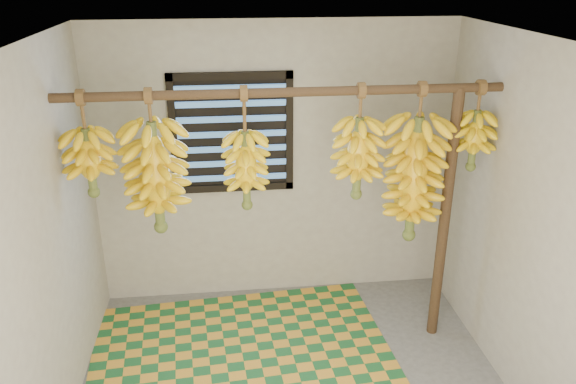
{
  "coord_description": "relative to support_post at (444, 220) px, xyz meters",
  "views": [
    {
      "loc": [
        -0.41,
        -2.95,
        2.8
      ],
      "look_at": [
        0.0,
        0.55,
        1.35
      ],
      "focal_mm": 35.0,
      "sensor_mm": 36.0,
      "label": 1
    }
  ],
  "objects": [
    {
      "name": "ceiling",
      "position": [
        -1.2,
        -0.7,
        1.4
      ],
      "size": [
        3.0,
        3.0,
        0.01
      ],
      "primitive_type": "cube",
      "color": "silver",
      "rests_on": "wall_back"
    },
    {
      "name": "wall_back",
      "position": [
        -1.2,
        0.8,
        0.2
      ],
      "size": [
        3.0,
        0.01,
        2.4
      ],
      "primitive_type": "cube",
      "color": "gray",
      "rests_on": "floor"
    },
    {
      "name": "wall_left",
      "position": [
        -2.71,
        -0.7,
        0.2
      ],
      "size": [
        0.01,
        3.0,
        2.4
      ],
      "primitive_type": "cube",
      "color": "gray",
      "rests_on": "floor"
    },
    {
      "name": "wall_right",
      "position": [
        0.3,
        -0.7,
        0.2
      ],
      "size": [
        0.01,
        3.0,
        2.4
      ],
      "primitive_type": "cube",
      "color": "gray",
      "rests_on": "floor"
    },
    {
      "name": "window",
      "position": [
        -1.55,
        0.78,
        0.5
      ],
      "size": [
        1.0,
        0.04,
        1.0
      ],
      "color": "black",
      "rests_on": "wall_back"
    },
    {
      "name": "hanging_pole",
      "position": [
        -1.2,
        0.0,
        1.0
      ],
      "size": [
        3.0,
        0.06,
        0.06
      ],
      "primitive_type": "cylinder",
      "rotation": [
        0.0,
        1.57,
        0.0
      ],
      "color": "#422E1A",
      "rests_on": "wall_left"
    },
    {
      "name": "support_post",
      "position": [
        0.0,
        0.0,
        0.0
      ],
      "size": [
        0.08,
        0.08,
        2.0
      ],
      "primitive_type": "cylinder",
      "color": "#422E1A",
      "rests_on": "floor"
    },
    {
      "name": "woven_mat",
      "position": [
        -1.54,
        -0.21,
        -0.99
      ],
      "size": [
        2.4,
        1.98,
        0.01
      ],
      "primitive_type": "cube",
      "rotation": [
        0.0,
        0.0,
        0.08
      ],
      "color": "#185428",
      "rests_on": "floor"
    },
    {
      "name": "banana_bunch_a",
      "position": [
        -2.51,
        -0.0,
        0.56
      ],
      "size": [
        0.33,
        0.33,
        0.72
      ],
      "color": "brown",
      "rests_on": "hanging_pole"
    },
    {
      "name": "banana_bunch_b",
      "position": [
        -2.09,
        0.0,
        0.44
      ],
      "size": [
        0.42,
        0.42,
        1.0
      ],
      "color": "brown",
      "rests_on": "hanging_pole"
    },
    {
      "name": "banana_bunch_c",
      "position": [
        -1.47,
        0.0,
        0.47
      ],
      "size": [
        0.3,
        0.3,
        0.87
      ],
      "color": "brown",
      "rests_on": "hanging_pole"
    },
    {
      "name": "banana_bunch_d",
      "position": [
        -0.69,
        0.0,
        0.52
      ],
      "size": [
        0.34,
        0.34,
        0.82
      ],
      "color": "brown",
      "rests_on": "hanging_pole"
    },
    {
      "name": "banana_bunch_e",
      "position": [
        -0.27,
        0.0,
        0.34
      ],
      "size": [
        0.43,
        0.43,
        1.17
      ],
      "color": "brown",
      "rests_on": "hanging_pole"
    },
    {
      "name": "banana_bunch_f",
      "position": [
        0.15,
        0.0,
        0.62
      ],
      "size": [
        0.29,
        0.29,
        0.65
      ],
      "color": "brown",
      "rests_on": "hanging_pole"
    }
  ]
}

